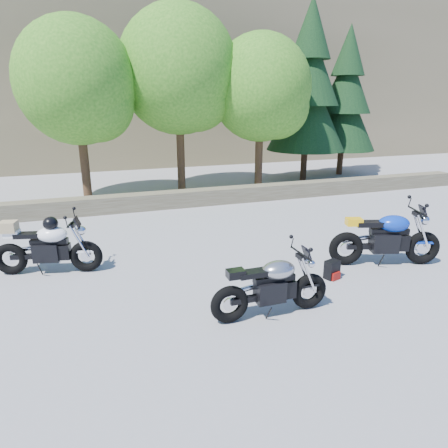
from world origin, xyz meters
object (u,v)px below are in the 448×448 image
at_px(white_bike, 47,246).
at_px(backpack, 332,270).
at_px(blue_bike, 386,239).
at_px(silver_bike, 272,287).

distance_m(white_bike, backpack, 5.50).
distance_m(blue_bike, backpack, 1.48).
bearing_deg(white_bike, silver_bike, -26.77).
bearing_deg(white_bike, blue_bike, -2.07).
bearing_deg(silver_bike, backpack, 26.92).
bearing_deg(blue_bike, backpack, -152.44).
xyz_separation_m(white_bike, blue_bike, (6.50, -1.76, -0.00)).
distance_m(silver_bike, backpack, 1.90).
bearing_deg(silver_bike, blue_bike, 19.73).
bearing_deg(backpack, blue_bike, -6.58).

